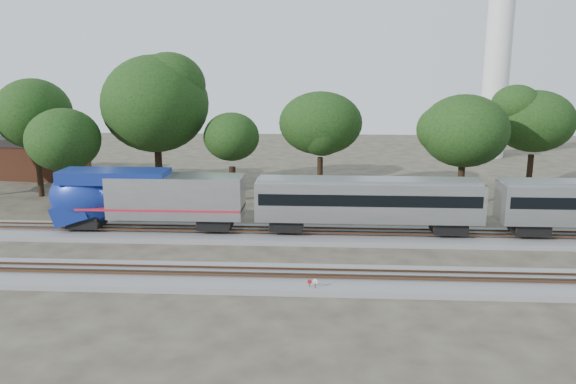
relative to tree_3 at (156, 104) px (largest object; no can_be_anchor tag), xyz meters
name	(u,v)px	position (x,y,z in m)	size (l,w,h in m)	color
ground	(231,260)	(10.99, -20.07, -10.16)	(160.00, 160.00, 0.00)	#383328
track_far	(242,234)	(10.99, -14.07, -9.95)	(160.00, 5.00, 0.73)	slate
track_near	(222,277)	(10.99, -24.07, -9.95)	(160.00, 5.00, 0.73)	slate
switch_stand_red	(310,284)	(16.93, -25.88, -9.59)	(0.28, 0.05, 0.89)	#512D19
switch_stand_white	(315,284)	(17.28, -26.03, -9.52)	(0.31, 0.13, 1.00)	#512D19
switch_lever	(316,287)	(17.35, -25.24, -10.01)	(0.50, 0.30, 0.30)	#512D19
brick_building	(38,156)	(-19.08, 10.94, -7.54)	(11.61, 8.79, 5.21)	brown
tree_1	(34,114)	(-13.27, -0.28, -1.08)	(9.24, 9.24, 13.03)	black
tree_2	(64,140)	(-7.90, -5.25, -3.23)	(7.07, 7.07, 9.97)	black
tree_3	(156,104)	(0.00, 0.00, 0.00)	(10.34, 10.34, 14.58)	black
tree_4	(231,137)	(8.26, -1.36, -3.30)	(7.00, 7.00, 9.87)	black
tree_5	(321,123)	(17.53, 1.38, -2.10)	(8.21, 8.21, 11.58)	black
tree_6	(464,131)	(31.82, -2.56, -2.39)	(7.92, 7.92, 11.16)	black
tree_7	(534,121)	(41.21, 4.56, -2.06)	(8.25, 8.25, 11.63)	black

